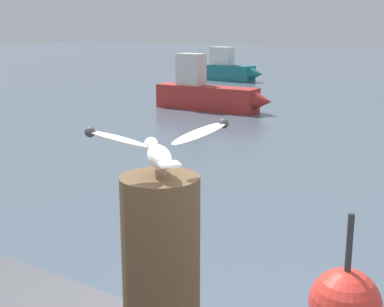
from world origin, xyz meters
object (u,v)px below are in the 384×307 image
(boat_teal, at_px, (228,70))
(mooring_post, at_px, (161,278))
(seagull, at_px, (159,148))
(boat_red, at_px, (210,93))

(boat_teal, bearing_deg, mooring_post, -61.16)
(mooring_post, relative_size, seagull, 1.73)
(seagull, distance_m, boat_red, 14.93)
(boat_red, bearing_deg, mooring_post, -59.46)
(seagull, height_order, boat_red, seagull)
(mooring_post, distance_m, seagull, 0.59)
(boat_red, bearing_deg, seagull, -59.47)
(mooring_post, bearing_deg, boat_red, 120.54)
(boat_teal, relative_size, boat_red, 0.94)
(mooring_post, xyz_separation_m, boat_red, (-7.54, 12.79, -1.05))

